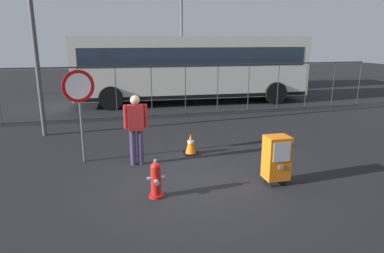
{
  "coord_description": "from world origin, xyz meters",
  "views": [
    {
      "loc": [
        -1.61,
        -6.4,
        2.93
      ],
      "look_at": [
        0.3,
        1.2,
        0.9
      ],
      "focal_mm": 31.99,
      "sensor_mm": 36.0,
      "label": 1
    }
  ],
  "objects_px": {
    "fire_hydrant": "(156,180)",
    "bus_far": "(203,60)",
    "pedestrian": "(136,126)",
    "traffic_cone": "(191,144)",
    "bus_near": "(192,65)",
    "newspaper_box_primary": "(277,158)",
    "stop_sign": "(79,97)",
    "street_light_near_left": "(31,14)",
    "street_light_near_right": "(182,10)"
  },
  "relations": [
    {
      "from": "fire_hydrant",
      "to": "bus_far",
      "type": "bearing_deg",
      "value": 70.69
    },
    {
      "from": "pedestrian",
      "to": "bus_far",
      "type": "height_order",
      "value": "bus_far"
    },
    {
      "from": "traffic_cone",
      "to": "bus_near",
      "type": "relative_size",
      "value": 0.05
    },
    {
      "from": "traffic_cone",
      "to": "bus_near",
      "type": "bearing_deg",
      "value": 75.81
    },
    {
      "from": "pedestrian",
      "to": "traffic_cone",
      "type": "relative_size",
      "value": 3.15
    },
    {
      "from": "fire_hydrant",
      "to": "newspaper_box_primary",
      "type": "xyz_separation_m",
      "value": [
        2.48,
        0.01,
        0.22
      ]
    },
    {
      "from": "stop_sign",
      "to": "newspaper_box_primary",
      "type": "bearing_deg",
      "value": -30.86
    },
    {
      "from": "traffic_cone",
      "to": "street_light_near_left",
      "type": "xyz_separation_m",
      "value": [
        -5.53,
        11.46,
        3.84
      ]
    },
    {
      "from": "fire_hydrant",
      "to": "traffic_cone",
      "type": "relative_size",
      "value": 1.41
    },
    {
      "from": "bus_near",
      "to": "street_light_near_right",
      "type": "bearing_deg",
      "value": 85.28
    },
    {
      "from": "stop_sign",
      "to": "bus_far",
      "type": "bearing_deg",
      "value": 61.25
    },
    {
      "from": "bus_far",
      "to": "street_light_near_left",
      "type": "bearing_deg",
      "value": -175.06
    },
    {
      "from": "bus_near",
      "to": "bus_far",
      "type": "bearing_deg",
      "value": 70.31
    },
    {
      "from": "fire_hydrant",
      "to": "street_light_near_left",
      "type": "distance_m",
      "value": 14.87
    },
    {
      "from": "traffic_cone",
      "to": "street_light_near_left",
      "type": "bearing_deg",
      "value": 115.74
    },
    {
      "from": "bus_far",
      "to": "street_light_near_right",
      "type": "distance_m",
      "value": 3.26
    },
    {
      "from": "fire_hydrant",
      "to": "stop_sign",
      "type": "xyz_separation_m",
      "value": [
        -1.42,
        2.34,
        1.25
      ]
    },
    {
      "from": "bus_near",
      "to": "bus_far",
      "type": "height_order",
      "value": "same"
    },
    {
      "from": "bus_near",
      "to": "street_light_near_left",
      "type": "height_order",
      "value": "street_light_near_left"
    },
    {
      "from": "fire_hydrant",
      "to": "bus_near",
      "type": "distance_m",
      "value": 10.18
    },
    {
      "from": "pedestrian",
      "to": "bus_far",
      "type": "distance_m",
      "value": 12.88
    },
    {
      "from": "stop_sign",
      "to": "bus_far",
      "type": "xyz_separation_m",
      "value": [
        6.22,
        11.34,
        0.11
      ]
    },
    {
      "from": "fire_hydrant",
      "to": "bus_near",
      "type": "bearing_deg",
      "value": 72.15
    },
    {
      "from": "stop_sign",
      "to": "pedestrian",
      "type": "relative_size",
      "value": 1.34
    },
    {
      "from": "bus_far",
      "to": "street_light_near_right",
      "type": "bearing_deg",
      "value": 131.78
    },
    {
      "from": "newspaper_box_primary",
      "to": "bus_near",
      "type": "xyz_separation_m",
      "value": [
        0.61,
        9.59,
        1.14
      ]
    },
    {
      "from": "bus_near",
      "to": "newspaper_box_primary",
      "type": "bearing_deg",
      "value": -90.65
    },
    {
      "from": "fire_hydrant",
      "to": "stop_sign",
      "type": "distance_m",
      "value": 3.01
    },
    {
      "from": "pedestrian",
      "to": "bus_near",
      "type": "relative_size",
      "value": 0.16
    },
    {
      "from": "newspaper_box_primary",
      "to": "street_light_near_left",
      "type": "xyz_separation_m",
      "value": [
        -6.77,
        13.72,
        3.53
      ]
    },
    {
      "from": "fire_hydrant",
      "to": "pedestrian",
      "type": "distance_m",
      "value": 1.93
    },
    {
      "from": "newspaper_box_primary",
      "to": "stop_sign",
      "type": "bearing_deg",
      "value": 149.14
    },
    {
      "from": "bus_near",
      "to": "street_light_near_left",
      "type": "bearing_deg",
      "value": 153.76
    },
    {
      "from": "bus_near",
      "to": "bus_far",
      "type": "distance_m",
      "value": 4.42
    },
    {
      "from": "street_light_near_left",
      "to": "street_light_near_right",
      "type": "xyz_separation_m",
      "value": [
        8.11,
        1.26,
        0.43
      ]
    },
    {
      "from": "traffic_cone",
      "to": "street_light_near_left",
      "type": "relative_size",
      "value": 0.07
    },
    {
      "from": "street_light_near_right",
      "to": "newspaper_box_primary",
      "type": "bearing_deg",
      "value": -95.1
    },
    {
      "from": "traffic_cone",
      "to": "stop_sign",
      "type": "bearing_deg",
      "value": 178.39
    },
    {
      "from": "fire_hydrant",
      "to": "bus_near",
      "type": "height_order",
      "value": "bus_near"
    },
    {
      "from": "fire_hydrant",
      "to": "street_light_near_right",
      "type": "height_order",
      "value": "street_light_near_right"
    },
    {
      "from": "traffic_cone",
      "to": "bus_near",
      "type": "xyz_separation_m",
      "value": [
        1.85,
        7.33,
        1.45
      ]
    },
    {
      "from": "traffic_cone",
      "to": "street_light_near_left",
      "type": "distance_m",
      "value": 13.29
    },
    {
      "from": "pedestrian",
      "to": "street_light_near_left",
      "type": "relative_size",
      "value": 0.24
    },
    {
      "from": "newspaper_box_primary",
      "to": "bus_far",
      "type": "height_order",
      "value": "bus_far"
    },
    {
      "from": "bus_far",
      "to": "newspaper_box_primary",
      "type": "bearing_deg",
      "value": -94.32
    },
    {
      "from": "traffic_cone",
      "to": "street_light_near_right",
      "type": "bearing_deg",
      "value": 78.52
    },
    {
      "from": "newspaper_box_primary",
      "to": "bus_near",
      "type": "bearing_deg",
      "value": 86.37
    },
    {
      "from": "newspaper_box_primary",
      "to": "street_light_near_right",
      "type": "distance_m",
      "value": 15.56
    },
    {
      "from": "newspaper_box_primary",
      "to": "traffic_cone",
      "type": "xyz_separation_m",
      "value": [
        -1.25,
        2.26,
        -0.31
      ]
    },
    {
      "from": "newspaper_box_primary",
      "to": "street_light_near_left",
      "type": "bearing_deg",
      "value": 116.27
    }
  ]
}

